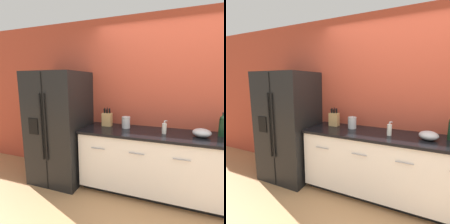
% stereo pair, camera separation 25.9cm
% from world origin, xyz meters
% --- Properties ---
extents(wall_back, '(10.00, 0.05, 2.60)m').
position_xyz_m(wall_back, '(0.00, 1.32, 1.30)').
color(wall_back, '#AD422D').
rests_on(wall_back, ground_plane).
extents(counter_unit, '(2.26, 0.64, 0.92)m').
position_xyz_m(counter_unit, '(-0.20, 0.98, 0.47)').
color(counter_unit, black).
rests_on(counter_unit, ground_plane).
extents(refrigerator, '(0.84, 0.79, 1.77)m').
position_xyz_m(refrigerator, '(-1.78, 0.91, 0.88)').
color(refrigerator, black).
rests_on(refrigerator, ground_plane).
extents(knife_block, '(0.15, 0.10, 0.29)m').
position_xyz_m(knife_block, '(-1.04, 1.09, 1.03)').
color(knife_block, tan).
rests_on(knife_block, counter_unit).
extents(wine_bottle, '(0.08, 0.08, 0.31)m').
position_xyz_m(wine_bottle, '(0.55, 1.08, 1.06)').
color(wine_bottle, black).
rests_on(wine_bottle, counter_unit).
extents(soap_dispenser, '(0.07, 0.06, 0.19)m').
position_xyz_m(soap_dispenser, '(-0.16, 0.94, 1.00)').
color(soap_dispenser, silver).
rests_on(soap_dispenser, counter_unit).
extents(steel_canister, '(0.13, 0.13, 0.19)m').
position_xyz_m(steel_canister, '(-0.72, 1.07, 1.01)').
color(steel_canister, '#B7B7BA').
rests_on(steel_canister, counter_unit).
extents(mixing_bowl, '(0.22, 0.22, 0.11)m').
position_xyz_m(mixing_bowl, '(0.30, 0.96, 0.97)').
color(mixing_bowl, '#A3A3A5').
rests_on(mixing_bowl, counter_unit).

